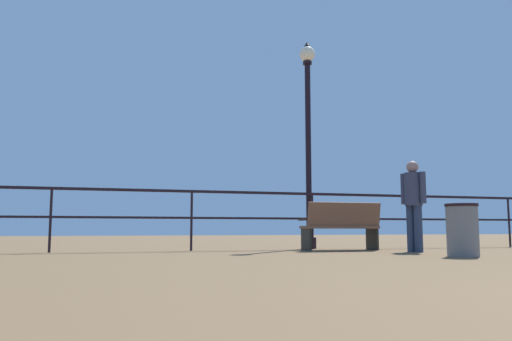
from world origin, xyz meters
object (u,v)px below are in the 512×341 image
lamppost_center (308,127)px  trash_bin (462,230)px  bench_near_left (341,224)px  person_at_railing (414,199)px

lamppost_center → trash_bin: lamppost_center is taller
lamppost_center → trash_bin: size_ratio=5.70×
bench_near_left → trash_bin: bench_near_left is taller
bench_near_left → trash_bin: size_ratio=1.90×
lamppost_center → person_at_railing: (1.11, -1.94, -1.56)m
lamppost_center → person_at_railing: 2.73m
bench_near_left → lamppost_center: lamppost_center is taller
trash_bin → person_at_railing: bearing=81.1°
trash_bin → lamppost_center: bearing=104.4°
person_at_railing → trash_bin: size_ratio=2.08×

